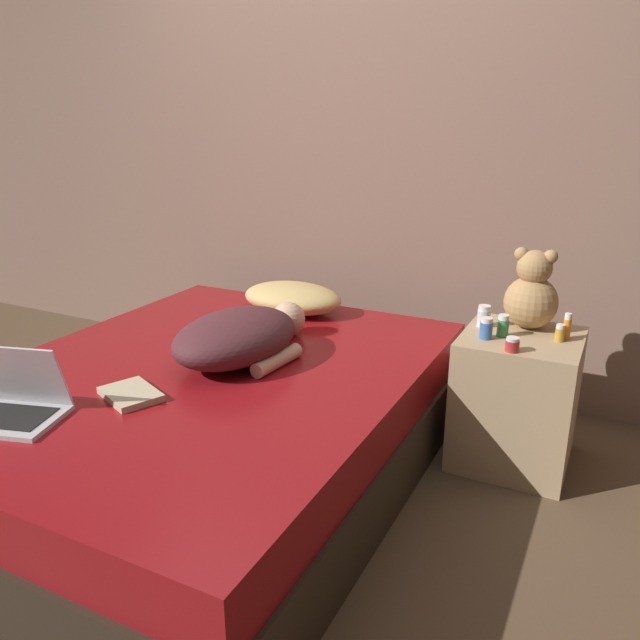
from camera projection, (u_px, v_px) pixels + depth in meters
ground_plane at (211, 472)px, 2.61m from camera, size 12.00×12.00×0.00m
wall_back at (343, 138)px, 3.29m from camera, size 8.00×0.06×2.60m
bed at (208, 422)px, 2.53m from camera, size 1.60×2.02×0.48m
nightstand at (516, 399)px, 2.63m from camera, size 0.47×0.48×0.57m
pillow at (292, 298)px, 3.12m from camera, size 0.52×0.34×0.15m
person_lying at (240, 336)px, 2.52m from camera, size 0.47×0.75×0.20m
laptop at (10, 402)px, 2.04m from camera, size 0.40×0.33×0.24m
teddy_bear at (532, 294)px, 2.59m from camera, size 0.22×0.22×0.34m
bottle_red at (512, 345)px, 2.36m from camera, size 0.05×0.05×0.06m
bottle_blue at (486, 328)px, 2.49m from camera, size 0.05×0.05×0.09m
bottle_clear at (484, 316)px, 2.64m from camera, size 0.06×0.06×0.09m
bottle_amber at (560, 333)px, 2.47m from camera, size 0.04×0.04×0.07m
bottle_green at (503, 326)px, 2.52m from camera, size 0.05×0.05×0.09m
bottle_orange at (567, 327)px, 2.49m from camera, size 0.03×0.03×0.11m
book at (131, 394)px, 2.20m from camera, size 0.26×0.23×0.02m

